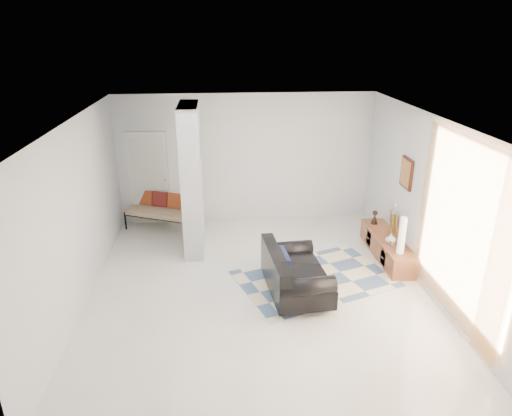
{
  "coord_description": "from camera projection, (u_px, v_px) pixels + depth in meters",
  "views": [
    {
      "loc": [
        -0.6,
        -6.57,
        4.04
      ],
      "look_at": [
        0.02,
        0.6,
        1.19
      ],
      "focal_mm": 32.0,
      "sensor_mm": 36.0,
      "label": 1
    }
  ],
  "objects": [
    {
      "name": "daybed",
      "position": [
        163.0,
        209.0,
        9.77
      ],
      "size": [
        1.68,
        1.21,
        0.77
      ],
      "rotation": [
        0.0,
        0.0,
        -0.41
      ],
      "color": "black",
      "rests_on": "floor"
    },
    {
      "name": "wall_front",
      "position": [
        287.0,
        327.0,
        4.33
      ],
      "size": [
        6.0,
        0.0,
        6.0
      ],
      "primitive_type": "plane",
      "rotation": [
        -1.57,
        0.0,
        0.0
      ],
      "color": "silver",
      "rests_on": "ground"
    },
    {
      "name": "wall_left",
      "position": [
        77.0,
        216.0,
        6.89
      ],
      "size": [
        0.0,
        6.0,
        6.0
      ],
      "primitive_type": "plane",
      "rotation": [
        1.57,
        0.0,
        1.57
      ],
      "color": "silver",
      "rests_on": "ground"
    },
    {
      "name": "cylinder_lamp",
      "position": [
        402.0,
        235.0,
        7.81
      ],
      "size": [
        0.12,
        0.12,
        0.66
      ],
      "primitive_type": "cylinder",
      "color": "white",
      "rests_on": "media_console"
    },
    {
      "name": "hallway_door",
      "position": [
        149.0,
        179.0,
        9.82
      ],
      "size": [
        0.85,
        0.06,
        2.04
      ],
      "primitive_type": "cube",
      "color": "silver",
      "rests_on": "floor"
    },
    {
      "name": "wall_art",
      "position": [
        407.0,
        173.0,
        8.07
      ],
      "size": [
        0.04,
        0.45,
        0.55
      ],
      "primitive_type": "cube",
      "color": "#3C1A10",
      "rests_on": "wall_right"
    },
    {
      "name": "ceiling",
      "position": [
        259.0,
        120.0,
        6.59
      ],
      "size": [
        6.0,
        6.0,
        0.0
      ],
      "primitive_type": "plane",
      "rotation": [
        3.14,
        0.0,
        0.0
      ],
      "color": "white",
      "rests_on": "wall_back"
    },
    {
      "name": "wall_back",
      "position": [
        246.0,
        159.0,
        9.89
      ],
      "size": [
        6.0,
        0.0,
        6.0
      ],
      "primitive_type": "plane",
      "rotation": [
        1.57,
        0.0,
        0.0
      ],
      "color": "silver",
      "rests_on": "ground"
    },
    {
      "name": "vase",
      "position": [
        391.0,
        238.0,
        8.25
      ],
      "size": [
        0.21,
        0.21,
        0.19
      ],
      "primitive_type": "imported",
      "rotation": [
        0.0,
        0.0,
        0.14
      ],
      "color": "silver",
      "rests_on": "media_console"
    },
    {
      "name": "floor",
      "position": [
        258.0,
        287.0,
        7.62
      ],
      "size": [
        6.0,
        6.0,
        0.0
      ],
      "primitive_type": "plane",
      "color": "beige",
      "rests_on": "ground"
    },
    {
      "name": "curtain",
      "position": [
        460.0,
        231.0,
        6.24
      ],
      "size": [
        0.0,
        2.55,
        2.55
      ],
      "primitive_type": "plane",
      "rotation": [
        1.57,
        0.0,
        1.57
      ],
      "color": "orange",
      "rests_on": "wall_right"
    },
    {
      "name": "area_rug",
      "position": [
        315.0,
        279.0,
        7.88
      ],
      "size": [
        2.97,
        2.46,
        0.01
      ],
      "primitive_type": "cube",
      "rotation": [
        0.0,
        0.0,
        0.34
      ],
      "color": "beige",
      "rests_on": "floor"
    },
    {
      "name": "partition_column",
      "position": [
        192.0,
        180.0,
        8.5
      ],
      "size": [
        0.35,
        1.2,
        2.8
      ],
      "primitive_type": "cube",
      "color": "#AEB4B6",
      "rests_on": "floor"
    },
    {
      "name": "wall_right",
      "position": [
        428.0,
        204.0,
        7.33
      ],
      "size": [
        0.0,
        6.0,
        6.0
      ],
      "primitive_type": "plane",
      "rotation": [
        1.57,
        0.0,
        -1.57
      ],
      "color": "silver",
      "rests_on": "ground"
    },
    {
      "name": "bronze_figurine",
      "position": [
        375.0,
        217.0,
        9.06
      ],
      "size": [
        0.15,
        0.15,
        0.27
      ],
      "primitive_type": null,
      "rotation": [
        0.0,
        0.0,
        -0.09
      ],
      "color": "black",
      "rests_on": "media_console"
    },
    {
      "name": "media_console",
      "position": [
        387.0,
        247.0,
        8.58
      ],
      "size": [
        0.45,
        1.84,
        0.8
      ],
      "color": "brown",
      "rests_on": "floor"
    },
    {
      "name": "loveseat",
      "position": [
        293.0,
        274.0,
        7.34
      ],
      "size": [
        1.02,
        1.6,
        0.76
      ],
      "rotation": [
        0.0,
        0.0,
        0.08
      ],
      "color": "silver",
      "rests_on": "floor"
    }
  ]
}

